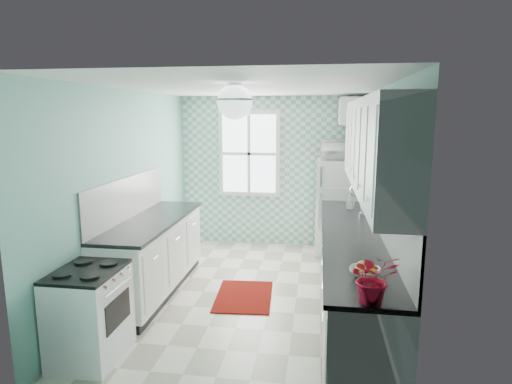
# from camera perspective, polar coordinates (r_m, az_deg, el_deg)

# --- Properties ---
(floor) EXTENTS (3.00, 4.40, 0.02)m
(floor) POSITION_cam_1_polar(r_m,az_deg,el_deg) (5.46, -0.93, -13.60)
(floor) COLOR silver
(floor) RESTS_ON ground
(ceiling) EXTENTS (3.00, 4.40, 0.02)m
(ceiling) POSITION_cam_1_polar(r_m,az_deg,el_deg) (5.00, -1.02, 13.85)
(ceiling) COLOR white
(ceiling) RESTS_ON wall_back
(wall_back) EXTENTS (3.00, 0.02, 2.50)m
(wall_back) POSITION_cam_1_polar(r_m,az_deg,el_deg) (7.24, 1.89, 2.76)
(wall_back) COLOR #73B1A3
(wall_back) RESTS_ON floor
(wall_front) EXTENTS (3.00, 0.02, 2.50)m
(wall_front) POSITION_cam_1_polar(r_m,az_deg,el_deg) (2.99, -7.99, -8.36)
(wall_front) COLOR #73B1A3
(wall_front) RESTS_ON floor
(wall_left) EXTENTS (0.02, 4.40, 2.50)m
(wall_left) POSITION_cam_1_polar(r_m,az_deg,el_deg) (5.53, -16.61, -0.03)
(wall_left) COLOR #73B1A3
(wall_left) RESTS_ON floor
(wall_right) EXTENTS (0.02, 4.40, 2.50)m
(wall_right) POSITION_cam_1_polar(r_m,az_deg,el_deg) (5.06, 16.15, -0.94)
(wall_right) COLOR #73B1A3
(wall_right) RESTS_ON floor
(accent_wall) EXTENTS (3.00, 0.01, 2.50)m
(accent_wall) POSITION_cam_1_polar(r_m,az_deg,el_deg) (7.22, 1.87, 2.73)
(accent_wall) COLOR #6CB89E
(accent_wall) RESTS_ON wall_back
(window) EXTENTS (1.04, 0.05, 1.44)m
(window) POSITION_cam_1_polar(r_m,az_deg,el_deg) (7.21, -0.92, 5.13)
(window) COLOR white
(window) RESTS_ON wall_back
(backsplash_right) EXTENTS (0.02, 3.60, 0.51)m
(backsplash_right) POSITION_cam_1_polar(r_m,az_deg,el_deg) (4.68, 16.49, -2.54)
(backsplash_right) COLOR white
(backsplash_right) RESTS_ON wall_right
(backsplash_left) EXTENTS (0.02, 2.15, 0.51)m
(backsplash_left) POSITION_cam_1_polar(r_m,az_deg,el_deg) (5.46, -16.70, -0.75)
(backsplash_left) COLOR white
(backsplash_left) RESTS_ON wall_left
(upper_cabinets_right) EXTENTS (0.33, 3.20, 0.90)m
(upper_cabinets_right) POSITION_cam_1_polar(r_m,az_deg,el_deg) (4.36, 15.32, 5.99)
(upper_cabinets_right) COLOR white
(upper_cabinets_right) RESTS_ON wall_right
(upper_cabinet_fridge) EXTENTS (0.40, 0.74, 0.40)m
(upper_cabinet_fridge) POSITION_cam_1_polar(r_m,az_deg,el_deg) (6.77, 12.75, 10.48)
(upper_cabinet_fridge) COLOR white
(upper_cabinet_fridge) RESTS_ON wall_right
(ceiling_light) EXTENTS (0.34, 0.34, 0.35)m
(ceiling_light) POSITION_cam_1_polar(r_m,az_deg,el_deg) (4.20, -2.84, 11.97)
(ceiling_light) COLOR silver
(ceiling_light) RESTS_ON ceiling
(base_cabinets_right) EXTENTS (0.60, 3.60, 0.90)m
(base_cabinets_right) POSITION_cam_1_polar(r_m,az_deg,el_deg) (4.86, 12.61, -11.05)
(base_cabinets_right) COLOR white
(base_cabinets_right) RESTS_ON floor
(countertop_right) EXTENTS (0.63, 3.60, 0.04)m
(countertop_right) POSITION_cam_1_polar(r_m,az_deg,el_deg) (4.71, 12.65, -5.72)
(countertop_right) COLOR black
(countertop_right) RESTS_ON base_cabinets_right
(base_cabinets_left) EXTENTS (0.60, 2.15, 0.90)m
(base_cabinets_left) POSITION_cam_1_polar(r_m,az_deg,el_deg) (5.53, -13.57, -8.44)
(base_cabinets_left) COLOR white
(base_cabinets_left) RESTS_ON floor
(countertop_left) EXTENTS (0.63, 2.15, 0.04)m
(countertop_left) POSITION_cam_1_polar(r_m,az_deg,el_deg) (5.40, -13.63, -3.71)
(countertop_left) COLOR black
(countertop_left) RESTS_ON base_cabinets_left
(fridge) EXTENTS (0.66, 0.66, 1.51)m
(fridge) POSITION_cam_1_polar(r_m,az_deg,el_deg) (6.88, 10.69, -2.00)
(fridge) COLOR white
(fridge) RESTS_ON floor
(stove) EXTENTS (0.55, 0.69, 0.83)m
(stove) POSITION_cam_1_polar(r_m,az_deg,el_deg) (4.29, -21.28, -14.77)
(stove) COLOR white
(stove) RESTS_ON floor
(sink) EXTENTS (0.43, 0.36, 0.53)m
(sink) POSITION_cam_1_polar(r_m,az_deg,el_deg) (5.51, 12.26, -3.22)
(sink) COLOR silver
(sink) RESTS_ON countertop_right
(rug) EXTENTS (0.73, 1.00, 0.02)m
(rug) POSITION_cam_1_polar(r_m,az_deg,el_deg) (5.39, -1.61, -13.71)
(rug) COLOR maroon
(rug) RESTS_ON floor
(dish_towel) EXTENTS (0.09, 0.20, 0.31)m
(dish_towel) POSITION_cam_1_polar(r_m,az_deg,el_deg) (5.91, 8.82, -6.74)
(dish_towel) COLOR #4FA592
(dish_towel) RESTS_ON base_cabinets_right
(fruit_bowl) EXTENTS (0.28, 0.28, 0.06)m
(fruit_bowl) POSITION_cam_1_polar(r_m,az_deg,el_deg) (3.55, 14.31, -10.28)
(fruit_bowl) COLOR white
(fruit_bowl) RESTS_ON countertop_right
(potted_plant) EXTENTS (0.37, 0.34, 0.35)m
(potted_plant) POSITION_cam_1_polar(r_m,az_deg,el_deg) (3.04, 15.38, -11.00)
(potted_plant) COLOR red
(potted_plant) RESTS_ON countertop_right
(soap_bottle) EXTENTS (0.11, 0.11, 0.19)m
(soap_bottle) POSITION_cam_1_polar(r_m,az_deg,el_deg) (5.93, 12.46, -1.27)
(soap_bottle) COLOR #82A0AC
(soap_bottle) RESTS_ON countertop_right
(microwave) EXTENTS (0.53, 0.37, 0.29)m
(microwave) POSITION_cam_1_polar(r_m,az_deg,el_deg) (6.75, 10.95, 5.47)
(microwave) COLOR white
(microwave) RESTS_ON fridge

